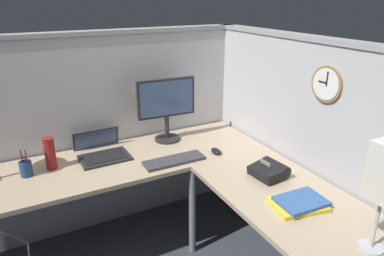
# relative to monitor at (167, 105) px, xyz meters

# --- Properties ---
(cubicle_wall_back) EXTENTS (2.57, 0.12, 1.58)m
(cubicle_wall_back) POSITION_rel_monitor_xyz_m (-0.55, 0.23, -0.23)
(cubicle_wall_back) COLOR #B2B2B7
(cubicle_wall_back) RESTS_ON ground
(cubicle_wall_right) EXTENTS (0.12, 2.37, 1.58)m
(cubicle_wall_right) POSITION_rel_monitor_xyz_m (0.69, -0.90, -0.23)
(cubicle_wall_right) COLOR #B2B2B7
(cubicle_wall_right) RESTS_ON ground
(desk) EXTENTS (2.35, 2.15, 0.73)m
(desk) POSITION_rel_monitor_xyz_m (-0.33, -0.69, -0.39)
(desk) COLOR tan
(desk) RESTS_ON ground
(monitor) EXTENTS (0.46, 0.20, 0.50)m
(monitor) POSITION_rel_monitor_xyz_m (0.00, 0.00, 0.00)
(monitor) COLOR #232326
(monitor) RESTS_ON desk
(laptop) EXTENTS (0.35, 0.39, 0.22)m
(laptop) POSITION_rel_monitor_xyz_m (-0.53, -0.01, -0.27)
(laptop) COLOR #232326
(laptop) RESTS_ON desk
(keyboard) EXTENTS (0.43, 0.14, 0.02)m
(keyboard) POSITION_rel_monitor_xyz_m (-0.11, -0.38, -0.28)
(keyboard) COLOR #38383D
(keyboard) RESTS_ON desk
(computer_mouse) EXTENTS (0.06, 0.10, 0.03)m
(computer_mouse) POSITION_rel_monitor_xyz_m (0.22, -0.39, -0.28)
(computer_mouse) COLOR black
(computer_mouse) RESTS_ON desk
(pen_cup) EXTENTS (0.08, 0.08, 0.18)m
(pen_cup) POSITION_rel_monitor_xyz_m (-1.04, -0.12, -0.24)
(pen_cup) COLOR navy
(pen_cup) RESTS_ON desk
(thermos_flask) EXTENTS (0.07, 0.07, 0.22)m
(thermos_flask) POSITION_rel_monitor_xyz_m (-0.88, -0.08, -0.18)
(thermos_flask) COLOR maroon
(thermos_flask) RESTS_ON desk
(office_phone) EXTENTS (0.21, 0.22, 0.11)m
(office_phone) POSITION_rel_monitor_xyz_m (0.33, -0.85, -0.26)
(office_phone) COLOR black
(office_phone) RESTS_ON desk
(book_stack) EXTENTS (0.32, 0.26, 0.04)m
(book_stack) POSITION_rel_monitor_xyz_m (0.27, -1.18, -0.27)
(book_stack) COLOR yellow
(book_stack) RESTS_ON desk
(wall_clock) EXTENTS (0.04, 0.22, 0.22)m
(wall_clock) POSITION_rel_monitor_xyz_m (0.63, -0.94, 0.30)
(wall_clock) COLOR olive
(pinned_note_leftmost) EXTENTS (0.08, 0.00, 0.10)m
(pinned_note_leftmost) POSITION_rel_monitor_xyz_m (-0.15, 0.18, 0.10)
(pinned_note_leftmost) COLOR #99B7E5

